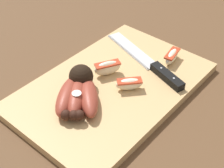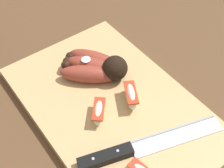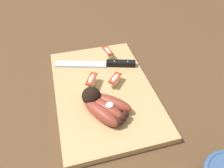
% 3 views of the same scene
% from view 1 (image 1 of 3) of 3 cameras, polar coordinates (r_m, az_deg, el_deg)
% --- Properties ---
extents(ground_plane, '(6.00, 6.00, 0.00)m').
position_cam_1_polar(ground_plane, '(0.78, -0.95, -0.54)').
color(ground_plane, brown).
extents(cutting_board, '(0.45, 0.29, 0.02)m').
position_cam_1_polar(cutting_board, '(0.76, -0.13, -0.71)').
color(cutting_board, tan).
rests_on(cutting_board, ground_plane).
extents(banana_bunch, '(0.15, 0.14, 0.06)m').
position_cam_1_polar(banana_bunch, '(0.71, -5.76, -1.41)').
color(banana_bunch, black).
rests_on(banana_bunch, cutting_board).
extents(chefs_knife, '(0.11, 0.28, 0.02)m').
position_cam_1_polar(chefs_knife, '(0.81, 7.19, 3.01)').
color(chefs_knife, silver).
rests_on(chefs_knife, cutting_board).
extents(apple_wedge_near, '(0.07, 0.05, 0.04)m').
position_cam_1_polar(apple_wedge_near, '(0.77, -0.76, 2.81)').
color(apple_wedge_near, '#F4E5C1').
rests_on(apple_wedge_near, cutting_board).
extents(apple_wedge_middle, '(0.06, 0.06, 0.03)m').
position_cam_1_polar(apple_wedge_middle, '(0.74, 3.00, 0.03)').
color(apple_wedge_middle, '#F4E5C1').
rests_on(apple_wedge_middle, cutting_board).
extents(apple_wedge_far, '(0.07, 0.03, 0.03)m').
position_cam_1_polar(apple_wedge_far, '(0.83, 10.25, 4.71)').
color(apple_wedge_far, '#F4E5C1').
rests_on(apple_wedge_far, cutting_board).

